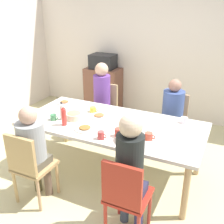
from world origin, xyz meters
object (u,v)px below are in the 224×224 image
(chair_2, at_px, (126,195))
(microwave, at_px, (103,61))
(person_0, at_px, (172,111))
(side_cabinet, at_px, (103,90))
(person_3, at_px, (33,145))
(person_1, at_px, (102,95))
(chair_3, at_px, (29,164))
(cup_4, at_px, (53,117))
(plate_0, at_px, (137,122))
(bowl_1, at_px, (130,137))
(plate_1, at_px, (64,102))
(bowl_0, at_px, (74,115))
(bottle_1, at_px, (62,111))
(cup_2, at_px, (101,135))
(plate_3, at_px, (99,116))
(chair_1, at_px, (104,108))
(person_2, at_px, (130,167))
(cup_6, at_px, (131,144))
(dining_table, at_px, (112,127))
(chair_0, at_px, (173,120))
(plate_2, at_px, (85,128))
(cup_5, at_px, (149,136))
(bottle_0, at_px, (64,116))
(cup_1, at_px, (93,109))
(cup_3, at_px, (184,120))
(cup_0, at_px, (119,132))

(chair_2, bearing_deg, microwave, 120.68)
(person_0, relative_size, side_cabinet, 1.29)
(person_3, bearing_deg, person_1, 90.00)
(chair_3, bearing_deg, chair_2, 0.00)
(person_1, distance_m, cup_4, 1.09)
(person_0, relative_size, plate_0, 5.29)
(plate_0, height_order, bowl_1, bowl_1)
(plate_1, bearing_deg, bowl_0, -43.30)
(bottle_1, bearing_deg, person_0, 39.76)
(chair_3, relative_size, cup_2, 8.18)
(person_1, relative_size, plate_3, 5.31)
(person_1, height_order, cup_2, person_1)
(plate_1, bearing_deg, chair_1, 58.77)
(person_2, distance_m, chair_3, 1.19)
(cup_4, distance_m, cup_6, 1.19)
(plate_3, height_order, bowl_0, bowl_0)
(dining_table, height_order, chair_3, chair_3)
(chair_0, height_order, plate_2, chair_0)
(person_3, bearing_deg, cup_5, 28.50)
(dining_table, distance_m, cup_6, 0.66)
(bottle_0, height_order, side_cabinet, bottle_0)
(chair_1, bearing_deg, cup_1, -75.42)
(chair_1, bearing_deg, person_0, -4.51)
(chair_2, xyz_separation_m, cup_5, (-0.02, 0.71, 0.27))
(microwave, bearing_deg, chair_2, -59.32)
(person_0, relative_size, chair_2, 1.29)
(chair_1, bearing_deg, person_1, -90.00)
(chair_2, height_order, plate_1, chair_2)
(plate_2, height_order, cup_6, cup_6)
(plate_0, distance_m, bottle_1, 0.97)
(chair_1, distance_m, chair_2, 2.17)
(chair_2, xyz_separation_m, cup_2, (-0.51, 0.49, 0.27))
(cup_3, xyz_separation_m, cup_4, (-1.55, -0.64, 0.00))
(chair_2, bearing_deg, person_1, 123.40)
(person_3, distance_m, plate_0, 1.29)
(plate_1, xyz_separation_m, cup_3, (1.77, 0.08, 0.02))
(person_0, distance_m, cup_6, 1.32)
(bowl_0, relative_size, cup_4, 2.03)
(person_1, height_order, bowl_1, person_1)
(side_cabinet, bearing_deg, person_2, -58.50)
(cup_1, height_order, microwave, microwave)
(chair_3, relative_size, person_3, 0.77)
(plate_3, height_order, cup_6, cup_6)
(person_1, bearing_deg, cup_0, -54.45)
(plate_2, relative_size, bottle_0, 0.99)
(chair_0, distance_m, plate_2, 1.48)
(cup_1, xyz_separation_m, bottle_0, (-0.12, -0.52, 0.09))
(chair_1, xyz_separation_m, cup_3, (1.40, -0.52, 0.27))
(cup_4, distance_m, bottle_0, 0.24)
(bottle_1, bearing_deg, person_3, -85.07)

